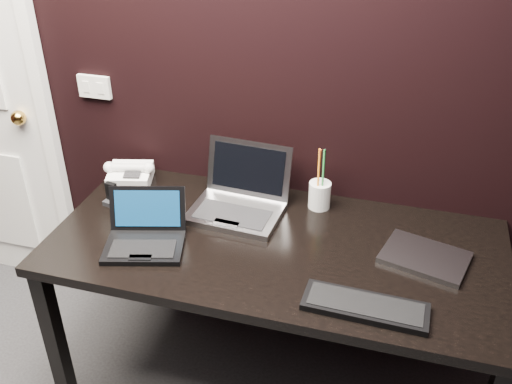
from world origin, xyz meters
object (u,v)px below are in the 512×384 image
(netbook, at_px, (145,236))
(mobile_phone, at_px, (111,196))
(closed_laptop, at_px, (425,257))
(ext_keyboard, at_px, (365,306))
(desk, at_px, (275,259))
(desk_phone, at_px, (130,174))
(pen_cup, at_px, (320,194))
(silver_laptop, at_px, (239,201))

(netbook, height_order, mobile_phone, netbook)
(closed_laptop, bearing_deg, ext_keyboard, -118.81)
(desk, xyz_separation_m, ext_keyboard, (0.37, -0.27, 0.09))
(ext_keyboard, relative_size, desk_phone, 1.76)
(desk, xyz_separation_m, closed_laptop, (0.54, 0.05, 0.09))
(desk, xyz_separation_m, pen_cup, (0.11, 0.29, 0.14))
(silver_laptop, relative_size, closed_laptop, 1.12)
(desk_phone, bearing_deg, ext_keyboard, -26.03)
(netbook, xyz_separation_m, silver_laptop, (0.27, 0.32, 0.01))
(netbook, relative_size, ext_keyboard, 0.85)
(desk, relative_size, silver_laptop, 4.49)
(netbook, bearing_deg, ext_keyboard, -8.87)
(silver_laptop, distance_m, closed_laptop, 0.75)
(ext_keyboard, bearing_deg, desk_phone, 153.97)
(closed_laptop, height_order, desk_phone, desk_phone)
(netbook, height_order, closed_laptop, netbook)
(desk_phone, bearing_deg, mobile_phone, -87.48)
(closed_laptop, distance_m, mobile_phone, 1.26)
(closed_laptop, distance_m, pen_cup, 0.50)
(silver_laptop, xyz_separation_m, closed_laptop, (0.74, -0.13, -0.04))
(ext_keyboard, height_order, desk_phone, desk_phone)
(desk, bearing_deg, closed_laptop, 5.29)
(desk, height_order, silver_laptop, silver_laptop)
(netbook, bearing_deg, closed_laptop, 10.74)
(netbook, height_order, desk_phone, netbook)
(netbook, distance_m, ext_keyboard, 0.84)
(desk, distance_m, silver_laptop, 0.29)
(ext_keyboard, relative_size, closed_laptop, 1.20)
(netbook, distance_m, closed_laptop, 1.03)
(desk, bearing_deg, pen_cup, 69.43)
(silver_laptop, bearing_deg, closed_laptop, -9.63)
(desk_phone, bearing_deg, netbook, -56.85)
(netbook, bearing_deg, mobile_phone, 139.58)
(silver_laptop, height_order, mobile_phone, silver_laptop)
(desk, relative_size, ext_keyboard, 4.20)
(desk, distance_m, ext_keyboard, 0.46)
(desk_phone, xyz_separation_m, pen_cup, (0.84, 0.03, 0.02))
(mobile_phone, relative_size, pen_cup, 0.36)
(desk_phone, distance_m, mobile_phone, 0.19)
(desk_phone, height_order, mobile_phone, desk_phone)
(silver_laptop, xyz_separation_m, desk_phone, (-0.53, 0.09, -0.01))
(silver_laptop, relative_size, desk_phone, 1.65)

